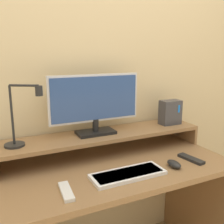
% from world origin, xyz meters
% --- Properties ---
extents(wall_back, '(6.00, 0.05, 2.50)m').
position_xyz_m(wall_back, '(0.00, 0.66, 1.25)').
color(wall_back, beige).
rests_on(wall_back, ground_plane).
extents(desk, '(1.23, 0.63, 0.75)m').
position_xyz_m(desk, '(0.00, 0.31, 0.53)').
color(desk, olive).
rests_on(desk, ground_plane).
extents(monitor_shelf, '(1.23, 0.26, 0.13)m').
position_xyz_m(monitor_shelf, '(0.00, 0.50, 0.85)').
color(monitor_shelf, olive).
rests_on(monitor_shelf, desk).
extents(monitor, '(0.55, 0.12, 0.35)m').
position_xyz_m(monitor, '(-0.05, 0.51, 1.06)').
color(monitor, black).
rests_on(monitor, monitor_shelf).
extents(desk_lamp, '(0.20, 0.14, 0.32)m').
position_xyz_m(desk_lamp, '(-0.47, 0.47, 1.00)').
color(desk_lamp, black).
rests_on(desk_lamp, monitor_shelf).
extents(router_dock, '(0.14, 0.08, 0.16)m').
position_xyz_m(router_dock, '(0.48, 0.49, 0.95)').
color(router_dock, '#3D3D42').
rests_on(router_dock, monitor_shelf).
extents(keyboard, '(0.37, 0.14, 0.02)m').
position_xyz_m(keyboard, '(-0.02, 0.17, 0.76)').
color(keyboard, white).
rests_on(keyboard, desk).
extents(mouse, '(0.05, 0.10, 0.04)m').
position_xyz_m(mouse, '(0.25, 0.15, 0.76)').
color(mouse, black).
rests_on(mouse, desk).
extents(remote_control, '(0.06, 0.16, 0.02)m').
position_xyz_m(remote_control, '(-0.34, 0.14, 0.75)').
color(remote_control, white).
rests_on(remote_control, desk).
extents(remote_secondary, '(0.07, 0.17, 0.02)m').
position_xyz_m(remote_secondary, '(0.40, 0.18, 0.75)').
color(remote_secondary, black).
rests_on(remote_secondary, desk).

